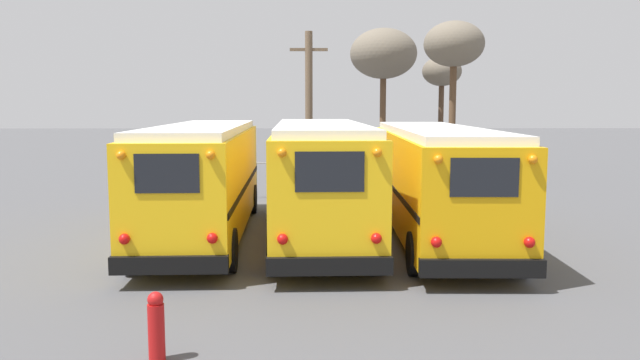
# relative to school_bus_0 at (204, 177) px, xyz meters

# --- Properties ---
(ground_plane) EXTENTS (160.00, 160.00, 0.00)m
(ground_plane) POSITION_rel_school_bus_0_xyz_m (3.22, 0.05, -1.71)
(ground_plane) COLOR #4C4C4F
(school_bus_0) EXTENTS (2.65, 10.35, 3.14)m
(school_bus_0) POSITION_rel_school_bus_0_xyz_m (0.00, 0.00, 0.00)
(school_bus_0) COLOR yellow
(school_bus_0) RESTS_ON ground
(school_bus_1) EXTENTS (2.76, 9.99, 3.19)m
(school_bus_1) POSITION_rel_school_bus_0_xyz_m (3.22, -0.30, 0.03)
(school_bus_1) COLOR yellow
(school_bus_1) RESTS_ON ground
(school_bus_2) EXTENTS (2.75, 11.01, 3.07)m
(school_bus_2) POSITION_rel_school_bus_0_xyz_m (6.44, 0.01, -0.03)
(school_bus_2) COLOR #E5A00C
(school_bus_2) RESTS_ON ground
(utility_pole) EXTENTS (1.80, 0.36, 7.14)m
(utility_pole) POSITION_rel_school_bus_0_xyz_m (2.89, 12.80, 1.96)
(utility_pole) COLOR brown
(utility_pole) RESTS_ON ground
(bare_tree_0) EXTENTS (4.01, 4.01, 8.23)m
(bare_tree_0) POSITION_rel_school_bus_0_xyz_m (7.35, 20.66, 4.96)
(bare_tree_0) COLOR brown
(bare_tree_0) RESTS_ON ground
(bare_tree_1) EXTENTS (2.44, 2.44, 6.67)m
(bare_tree_1) POSITION_rel_school_bus_0_xyz_m (11.16, 21.91, 3.89)
(bare_tree_1) COLOR #473323
(bare_tree_1) RESTS_ON ground
(bare_tree_2) EXTENTS (3.01, 3.01, 7.82)m
(bare_tree_2) POSITION_rel_school_bus_0_xyz_m (10.12, 14.21, 4.86)
(bare_tree_2) COLOR brown
(bare_tree_2) RESTS_ON ground
(fence_line) EXTENTS (14.50, 0.06, 1.42)m
(fence_line) POSITION_rel_school_bus_0_xyz_m (3.22, 7.27, -0.73)
(fence_line) COLOR #939399
(fence_line) RESTS_ON ground
(fire_hydrant) EXTENTS (0.24, 0.24, 1.03)m
(fire_hydrant) POSITION_rel_school_bus_0_xyz_m (0.73, -8.55, -1.18)
(fire_hydrant) COLOR #B21414
(fire_hydrant) RESTS_ON ground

